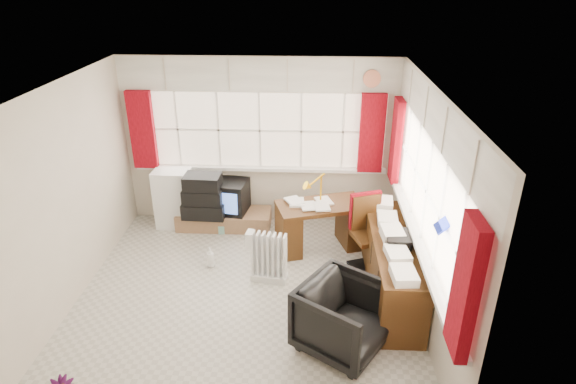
# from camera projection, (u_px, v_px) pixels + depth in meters

# --- Properties ---
(ground) EXTENTS (4.00, 4.00, 0.00)m
(ground) POSITION_uv_depth(u_px,v_px,m) (246.00, 297.00, 5.78)
(ground) COLOR beige
(ground) RESTS_ON ground
(room_walls) EXTENTS (4.00, 4.00, 4.00)m
(room_walls) POSITION_uv_depth(u_px,v_px,m) (241.00, 183.00, 5.14)
(room_walls) COLOR beige
(room_walls) RESTS_ON ground
(window_back) EXTENTS (3.70, 0.12, 3.60)m
(window_back) POSITION_uv_depth(u_px,v_px,m) (260.00, 164.00, 7.13)
(window_back) COLOR #F6E0C3
(window_back) RESTS_ON room_walls
(window_right) EXTENTS (0.12, 3.70, 3.60)m
(window_right) POSITION_uv_depth(u_px,v_px,m) (418.00, 233.00, 5.29)
(window_right) COLOR #F6E0C3
(window_right) RESTS_ON room_walls
(curtains) EXTENTS (3.83, 3.83, 1.15)m
(curtains) POSITION_uv_depth(u_px,v_px,m) (325.00, 158.00, 5.95)
(curtains) COLOR maroon
(curtains) RESTS_ON room_walls
(overhead_cabinets) EXTENTS (3.98, 3.98, 0.48)m
(overhead_cabinets) POSITION_uv_depth(u_px,v_px,m) (332.00, 93.00, 5.66)
(overhead_cabinets) COLOR white
(overhead_cabinets) RESTS_ON room_walls
(desk) EXTENTS (1.29, 0.90, 0.71)m
(desk) POSITION_uv_depth(u_px,v_px,m) (320.00, 223.00, 6.65)
(desk) COLOR #4D2B12
(desk) RESTS_ON ground
(desk_lamp) EXTENTS (0.18, 0.16, 0.42)m
(desk_lamp) POSITION_uv_depth(u_px,v_px,m) (321.00, 182.00, 6.48)
(desk_lamp) COLOR #FEB60A
(desk_lamp) RESTS_ON desk
(task_chair) EXTENTS (0.55, 0.56, 1.02)m
(task_chair) POSITION_uv_depth(u_px,v_px,m) (367.00, 229.00, 6.17)
(task_chair) COLOR black
(task_chair) RESTS_ON ground
(office_chair) EXTENTS (1.13, 1.13, 0.75)m
(office_chair) POSITION_uv_depth(u_px,v_px,m) (343.00, 317.00, 4.87)
(office_chair) COLOR black
(office_chair) RESTS_ON ground
(radiator) EXTENTS (0.47, 0.25, 0.67)m
(radiator) POSITION_uv_depth(u_px,v_px,m) (269.00, 262.00, 5.98)
(radiator) COLOR white
(radiator) RESTS_ON ground
(credenza) EXTENTS (0.50, 2.00, 0.85)m
(credenza) POSITION_uv_depth(u_px,v_px,m) (391.00, 264.00, 5.71)
(credenza) COLOR #4D2B12
(credenza) RESTS_ON ground
(file_tray) EXTENTS (0.28, 0.35, 0.11)m
(file_tray) POSITION_uv_depth(u_px,v_px,m) (398.00, 239.00, 5.44)
(file_tray) COLOR black
(file_tray) RESTS_ON credenza
(tv_bench) EXTENTS (1.40, 0.50, 0.25)m
(tv_bench) POSITION_uv_depth(u_px,v_px,m) (224.00, 219.00, 7.30)
(tv_bench) COLOR #A37751
(tv_bench) RESTS_ON ground
(crt_tv) EXTENTS (0.59, 0.56, 0.48)m
(crt_tv) POSITION_uv_depth(u_px,v_px,m) (229.00, 196.00, 7.18)
(crt_tv) COLOR black
(crt_tv) RESTS_ON tv_bench
(hifi_stack) EXTENTS (0.63, 0.42, 0.65)m
(hifi_stack) POSITION_uv_depth(u_px,v_px,m) (204.00, 197.00, 7.00)
(hifi_stack) COLOR black
(hifi_stack) RESTS_ON tv_bench
(mini_fridge) EXTENTS (0.54, 0.55, 0.90)m
(mini_fridge) POSITION_uv_depth(u_px,v_px,m) (176.00, 196.00, 7.27)
(mini_fridge) COLOR white
(mini_fridge) RESTS_ON ground
(spray_bottle_a) EXTENTS (0.14, 0.14, 0.28)m
(spray_bottle_a) POSITION_uv_depth(u_px,v_px,m) (210.00, 257.00, 6.31)
(spray_bottle_a) COLOR white
(spray_bottle_a) RESTS_ON ground
(spray_bottle_b) EXTENTS (0.10, 0.10, 0.20)m
(spray_bottle_b) POSITION_uv_depth(u_px,v_px,m) (222.00, 227.00, 7.12)
(spray_bottle_b) COLOR #80C0AF
(spray_bottle_b) RESTS_ON ground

